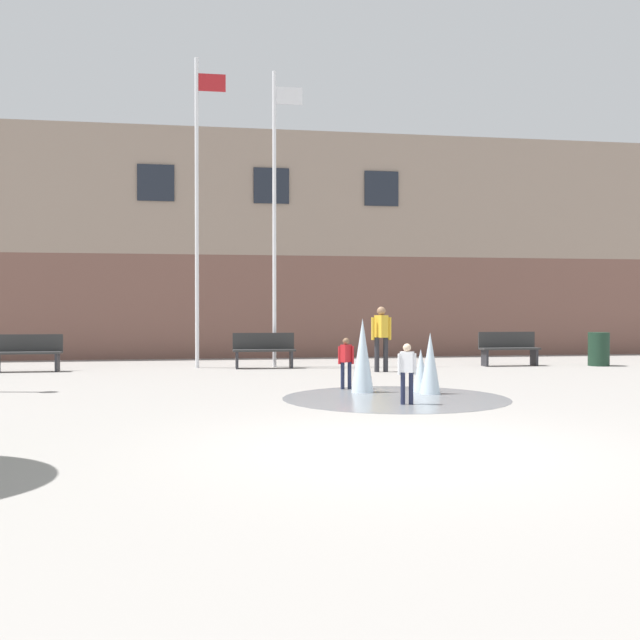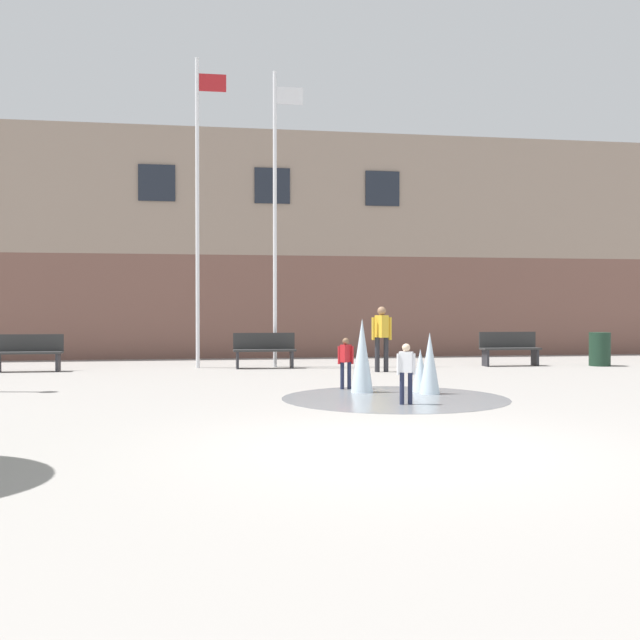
# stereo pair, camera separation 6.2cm
# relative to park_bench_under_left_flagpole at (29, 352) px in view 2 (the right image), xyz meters

# --- Properties ---
(ground_plane) EXTENTS (100.00, 100.00, 0.00)m
(ground_plane) POSITION_rel_park_bench_under_left_flagpole_xyz_m (6.35, -11.09, -0.48)
(ground_plane) COLOR gray
(library_building) EXTENTS (36.00, 6.05, 7.10)m
(library_building) POSITION_rel_park_bench_under_left_flagpole_xyz_m (6.35, 7.01, 3.07)
(library_building) COLOR brown
(library_building) RESTS_ON ground
(splash_fountain) EXTENTS (3.92, 3.92, 1.37)m
(splash_fountain) POSITION_rel_park_bench_under_left_flagpole_xyz_m (7.64, -6.01, -0.01)
(splash_fountain) COLOR gray
(splash_fountain) RESTS_ON ground
(park_bench_under_left_flagpole) EXTENTS (1.60, 0.44, 0.91)m
(park_bench_under_left_flagpole) POSITION_rel_park_bench_under_left_flagpole_xyz_m (0.00, 0.00, 0.00)
(park_bench_under_left_flagpole) COLOR #28282D
(park_bench_under_left_flagpole) RESTS_ON ground
(park_bench_center) EXTENTS (1.60, 0.44, 0.91)m
(park_bench_center) POSITION_rel_park_bench_under_left_flagpole_xyz_m (5.79, 0.13, 0.00)
(park_bench_center) COLOR #28282D
(park_bench_center) RESTS_ON ground
(park_bench_near_trashcan) EXTENTS (1.60, 0.44, 0.91)m
(park_bench_near_trashcan) POSITION_rel_park_bench_under_left_flagpole_xyz_m (12.36, -0.11, 0.00)
(park_bench_near_trashcan) COLOR #28282D
(park_bench_near_trashcan) RESTS_ON ground
(child_running) EXTENTS (0.31, 0.21, 0.99)m
(child_running) POSITION_rel_park_bench_under_left_flagpole_xyz_m (7.44, -7.51, 0.10)
(child_running) COLOR #1E233D
(child_running) RESTS_ON ground
(child_with_pink_shirt) EXTENTS (0.31, 0.23, 0.99)m
(child_with_pink_shirt) POSITION_rel_park_bench_under_left_flagpole_xyz_m (6.91, -5.12, 0.10)
(child_with_pink_shirt) COLOR #1E233D
(child_with_pink_shirt) RESTS_ON ground
(adult_watching) EXTENTS (0.50, 0.38, 1.59)m
(adult_watching) POSITION_rel_park_bench_under_left_flagpole_xyz_m (8.51, -1.44, 0.45)
(adult_watching) COLOR #28282D
(adult_watching) RESTS_ON ground
(flagpole_left) EXTENTS (0.80, 0.10, 8.03)m
(flagpole_left) POSITION_rel_park_bench_under_left_flagpole_xyz_m (4.11, 0.53, 3.78)
(flagpole_left) COLOR silver
(flagpole_left) RESTS_ON ground
(flagpole_right) EXTENTS (0.80, 0.10, 7.78)m
(flagpole_right) POSITION_rel_park_bench_under_left_flagpole_xyz_m (6.13, 0.53, 3.66)
(flagpole_right) COLOR silver
(flagpole_right) RESTS_ON ground
(trash_can) EXTENTS (0.56, 0.56, 0.90)m
(trash_can) POSITION_rel_park_bench_under_left_flagpole_xyz_m (14.75, -0.52, -0.03)
(trash_can) COLOR #193323
(trash_can) RESTS_ON ground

